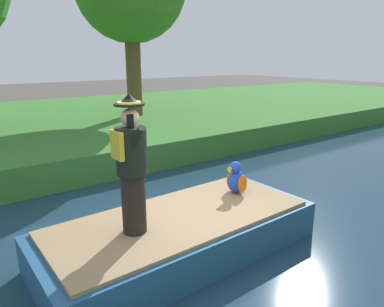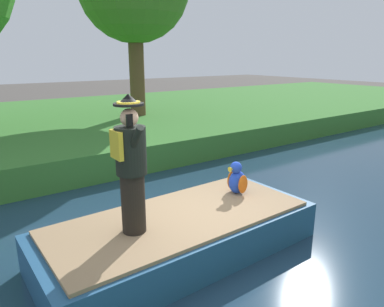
{
  "view_description": "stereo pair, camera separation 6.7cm",
  "coord_description": "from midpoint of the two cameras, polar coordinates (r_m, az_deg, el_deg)",
  "views": [
    {
      "loc": [
        3.98,
        -2.88,
        3.0
      ],
      "look_at": [
        -0.07,
        0.08,
        1.61
      ],
      "focal_mm": 32.93,
      "sensor_mm": 36.0,
      "label": 1
    },
    {
      "loc": [
        4.02,
        -2.83,
        3.0
      ],
      "look_at": [
        -0.07,
        0.08,
        1.61
      ],
      "focal_mm": 32.93,
      "sensor_mm": 36.0,
      "label": 2
    }
  ],
  "objects": [
    {
      "name": "canal_water",
      "position": [
        5.74,
        -0.57,
        -15.47
      ],
      "size": [
        7.14,
        48.0,
        0.1
      ],
      "primitive_type": "cube",
      "color": "#1E384C",
      "rests_on": "ground"
    },
    {
      "name": "parrot_plush",
      "position": [
        6.11,
        6.9,
        -4.19
      ],
      "size": [
        0.36,
        0.34,
        0.57
      ],
      "color": "blue",
      "rests_on": "boat"
    },
    {
      "name": "person_pirate",
      "position": [
        4.59,
        -10.13,
        -2.04
      ],
      "size": [
        0.61,
        0.42,
        1.85
      ],
      "rotation": [
        0.0,
        0.0,
        -0.15
      ],
      "color": "black",
      "rests_on": "boat"
    },
    {
      "name": "boat",
      "position": [
        5.47,
        -2.22,
        -12.9
      ],
      "size": [
        1.9,
        4.24,
        0.61
      ],
      "color": "#23517A",
      "rests_on": "canal_water"
    },
    {
      "name": "ground_plane",
      "position": [
        5.76,
        -0.57,
        -15.89
      ],
      "size": [
        80.0,
        80.0,
        0.0
      ],
      "primitive_type": "plane",
      "color": "#4C4742"
    },
    {
      "name": "grass_bank_near",
      "position": [
        14.1,
        -23.86,
        3.57
      ],
      "size": [
        11.97,
        48.0,
        0.82
      ],
      "primitive_type": "cube",
      "color": "#38752D",
      "rests_on": "ground"
    }
  ]
}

